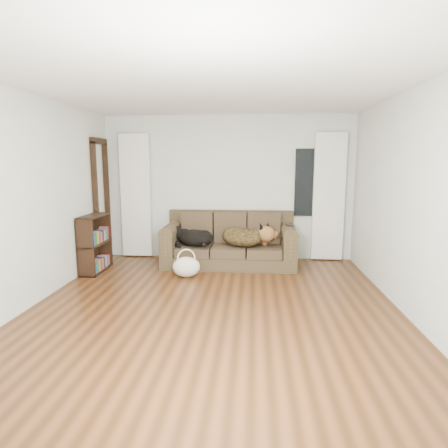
# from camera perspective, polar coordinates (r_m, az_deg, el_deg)

# --- Properties ---
(floor) EXTENTS (5.00, 5.00, 0.00)m
(floor) POSITION_cam_1_polar(r_m,az_deg,el_deg) (4.69, -1.59, -12.67)
(floor) COLOR #381F0D
(floor) RESTS_ON ground
(ceiling) EXTENTS (5.00, 5.00, 0.00)m
(ceiling) POSITION_cam_1_polar(r_m,az_deg,el_deg) (4.43, -1.75, 20.29)
(ceiling) COLOR white
(ceiling) RESTS_ON ground
(wall_back) EXTENTS (4.50, 0.04, 2.60)m
(wall_back) POSITION_cam_1_polar(r_m,az_deg,el_deg) (6.86, 0.60, 5.53)
(wall_back) COLOR beige
(wall_back) RESTS_ON ground
(wall_left) EXTENTS (0.04, 5.00, 2.60)m
(wall_left) POSITION_cam_1_polar(r_m,az_deg,el_deg) (5.13, -27.56, 3.15)
(wall_left) COLOR beige
(wall_left) RESTS_ON ground
(wall_right) EXTENTS (0.04, 5.00, 2.60)m
(wall_right) POSITION_cam_1_polar(r_m,az_deg,el_deg) (4.70, 26.80, 2.73)
(wall_right) COLOR beige
(wall_right) RESTS_ON ground
(curtain_left) EXTENTS (0.55, 0.08, 2.25)m
(curtain_left) POSITION_cam_1_polar(r_m,az_deg,el_deg) (7.11, -13.28, 4.21)
(curtain_left) COLOR white
(curtain_left) RESTS_ON ground
(curtain_right) EXTENTS (0.55, 0.08, 2.25)m
(curtain_right) POSITION_cam_1_polar(r_m,az_deg,el_deg) (6.90, 15.67, 3.96)
(curtain_right) COLOR white
(curtain_right) RESTS_ON ground
(window_pane) EXTENTS (0.50, 0.03, 1.20)m
(window_pane) POSITION_cam_1_polar(r_m,az_deg,el_deg) (6.87, 12.81, 6.15)
(window_pane) COLOR black
(window_pane) RESTS_ON wall_back
(door_casing) EXTENTS (0.07, 0.60, 2.10)m
(door_casing) POSITION_cam_1_polar(r_m,az_deg,el_deg) (6.95, -18.11, 3.05)
(door_casing) COLOR black
(door_casing) RESTS_ON ground
(sofa) EXTENTS (2.24, 0.97, 0.92)m
(sofa) POSITION_cam_1_polar(r_m,az_deg,el_deg) (6.45, 0.81, -2.35)
(sofa) COLOR #31281E
(sofa) RESTS_ON floor
(dog_black_lab) EXTENTS (0.82, 0.77, 0.29)m
(dog_black_lab) POSITION_cam_1_polar(r_m,az_deg,el_deg) (6.42, -4.73, -2.15)
(dog_black_lab) COLOR black
(dog_black_lab) RESTS_ON sofa
(dog_shepherd) EXTENTS (0.93, 0.85, 0.34)m
(dog_shepherd) POSITION_cam_1_polar(r_m,az_deg,el_deg) (6.37, 3.17, -2.13)
(dog_shepherd) COLOR black
(dog_shepherd) RESTS_ON sofa
(tv_remote) EXTENTS (0.14, 0.17, 0.02)m
(tv_remote) POSITION_cam_1_polar(r_m,az_deg,el_deg) (6.29, 9.99, -0.19)
(tv_remote) COLOR black
(tv_remote) RESTS_ON sofa
(tote_bag) EXTENTS (0.47, 0.38, 0.31)m
(tote_bag) POSITION_cam_1_polar(r_m,az_deg,el_deg) (5.87, -5.75, -6.49)
(tote_bag) COLOR silver
(tote_bag) RESTS_ON floor
(bookshelf) EXTENTS (0.28, 0.74, 0.92)m
(bookshelf) POSITION_cam_1_polar(r_m,az_deg,el_deg) (6.42, -19.08, -2.47)
(bookshelf) COLOR black
(bookshelf) RESTS_ON floor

